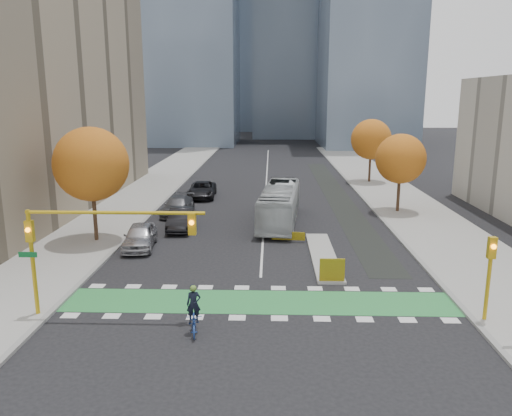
# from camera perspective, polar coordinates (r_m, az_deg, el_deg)

# --- Properties ---
(ground) EXTENTS (300.00, 300.00, 0.00)m
(ground) POSITION_cam_1_polar(r_m,az_deg,el_deg) (24.49, 0.28, -12.07)
(ground) COLOR black
(ground) RESTS_ON ground
(sidewalk_west) EXTENTS (7.00, 120.00, 0.15)m
(sidewalk_west) POSITION_cam_1_polar(r_m,az_deg,el_deg) (45.67, -16.24, -0.75)
(sidewalk_west) COLOR gray
(sidewalk_west) RESTS_ON ground
(sidewalk_east) EXTENTS (7.00, 120.00, 0.15)m
(sidewalk_east) POSITION_cam_1_polar(r_m,az_deg,el_deg) (45.34, 18.28, -0.98)
(sidewalk_east) COLOR gray
(sidewalk_east) RESTS_ON ground
(curb_west) EXTENTS (0.30, 120.00, 0.16)m
(curb_west) POSITION_cam_1_polar(r_m,az_deg,el_deg) (44.71, -11.97, -0.79)
(curb_west) COLOR gray
(curb_west) RESTS_ON ground
(curb_east) EXTENTS (0.30, 120.00, 0.16)m
(curb_east) POSITION_cam_1_polar(r_m,az_deg,el_deg) (44.47, 13.95, -0.97)
(curb_east) COLOR gray
(curb_east) RESTS_ON ground
(bike_crossing) EXTENTS (20.00, 3.00, 0.01)m
(bike_crossing) POSITION_cam_1_polar(r_m,az_deg,el_deg) (25.86, 0.37, -10.67)
(bike_crossing) COLOR #2A823E
(bike_crossing) RESTS_ON ground
(centre_line) EXTENTS (0.15, 70.00, 0.01)m
(centre_line) POSITION_cam_1_polar(r_m,az_deg,el_deg) (63.09, 1.21, 3.28)
(centre_line) COLOR silver
(centre_line) RESTS_ON ground
(bike_lane_paint) EXTENTS (2.50, 50.00, 0.01)m
(bike_lane_paint) POSITION_cam_1_polar(r_m,az_deg,el_deg) (53.69, 9.14, 1.47)
(bike_lane_paint) COLOR black
(bike_lane_paint) RESTS_ON ground
(median_island) EXTENTS (1.60, 10.00, 0.16)m
(median_island) POSITION_cam_1_polar(r_m,az_deg,el_deg) (33.04, 7.67, -5.39)
(median_island) COLOR gray
(median_island) RESTS_ON ground
(hazard_board) EXTENTS (1.40, 0.12, 1.30)m
(hazard_board) POSITION_cam_1_polar(r_m,az_deg,el_deg) (28.29, 8.69, -7.01)
(hazard_board) COLOR yellow
(hazard_board) RESTS_ON median_island
(tree_west) EXTENTS (5.20, 5.20, 8.22)m
(tree_west) POSITION_cam_1_polar(r_m,az_deg,el_deg) (36.77, -18.31, 4.77)
(tree_west) COLOR #332114
(tree_west) RESTS_ON ground
(tree_east_near) EXTENTS (4.40, 4.40, 7.08)m
(tree_east_near) POSITION_cam_1_polar(r_m,az_deg,el_deg) (46.02, 16.20, 5.42)
(tree_east_near) COLOR #332114
(tree_east_near) RESTS_ON ground
(tree_east_far) EXTENTS (4.80, 4.80, 7.65)m
(tree_east_far) POSITION_cam_1_polar(r_m,az_deg,el_deg) (61.62, 13.02, 7.65)
(tree_east_far) COLOR #332114
(tree_east_far) RESTS_ON ground
(traffic_signal_west) EXTENTS (8.53, 0.56, 5.20)m
(traffic_signal_west) POSITION_cam_1_polar(r_m,az_deg,el_deg) (24.14, -18.93, -2.95)
(traffic_signal_west) COLOR #BF9914
(traffic_signal_west) RESTS_ON ground
(traffic_signal_east) EXTENTS (0.35, 0.43, 4.10)m
(traffic_signal_east) POSITION_cam_1_polar(r_m,az_deg,el_deg) (25.05, 25.18, -6.03)
(traffic_signal_east) COLOR #BF9914
(traffic_signal_east) RESTS_ON ground
(cyclist) EXTENTS (0.97, 2.01, 2.22)m
(cyclist) POSITION_cam_1_polar(r_m,az_deg,el_deg) (22.65, -7.09, -12.25)
(cyclist) COLOR navy
(cyclist) RESTS_ON ground
(bus) EXTENTS (3.79, 11.62, 3.18)m
(bus) POSITION_cam_1_polar(r_m,az_deg,el_deg) (40.96, 2.73, 0.42)
(bus) COLOR #B0B6B8
(bus) RESTS_ON ground
(parked_car_a) EXTENTS (2.46, 5.11, 1.68)m
(parked_car_a) POSITION_cam_1_polar(r_m,az_deg,el_deg) (35.30, -13.12, -3.15)
(parked_car_a) COLOR #A7A7AC
(parked_car_a) RESTS_ON ground
(parked_car_b) EXTENTS (2.00, 5.08, 1.64)m
(parked_car_b) POSITION_cam_1_polar(r_m,az_deg,el_deg) (39.60, -8.60, -1.27)
(parked_car_b) COLOR black
(parked_car_b) RESTS_ON ground
(parked_car_c) EXTENTS (2.53, 5.53, 1.57)m
(parked_car_c) POSITION_cam_1_polar(r_m,az_deg,el_deg) (44.61, -8.94, 0.24)
(parked_car_c) COLOR #515156
(parked_car_c) RESTS_ON ground
(parked_car_d) EXTENTS (2.90, 5.91, 1.62)m
(parked_car_d) POSITION_cam_1_polar(r_m,az_deg,el_deg) (51.90, -6.20, 2.08)
(parked_car_d) COLOR black
(parked_car_d) RESTS_ON ground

